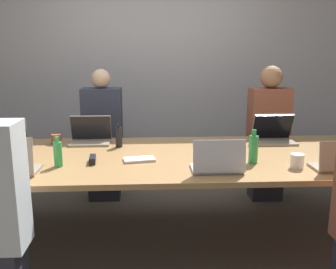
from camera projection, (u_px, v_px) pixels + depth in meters
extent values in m
plane|color=brown|center=(154.00, 239.00, 3.14)|extent=(24.00, 24.00, 0.00)
cube|color=#ADADB2|center=(151.00, 63.00, 4.58)|extent=(12.00, 0.06, 2.80)
cube|color=#9E7547|center=(153.00, 158.00, 2.99)|extent=(4.25, 1.30, 0.04)
cube|color=silver|center=(216.00, 169.00, 2.63)|extent=(0.35, 0.22, 0.02)
cube|color=silver|center=(219.00, 156.00, 2.50)|extent=(0.36, 0.03, 0.22)
cube|color=black|center=(219.00, 156.00, 2.51)|extent=(0.35, 0.03, 0.22)
cylinder|color=green|center=(253.00, 150.00, 2.77)|extent=(0.07, 0.07, 0.21)
cylinder|color=green|center=(254.00, 133.00, 2.74)|extent=(0.03, 0.03, 0.05)
cube|color=gray|center=(90.00, 143.00, 3.36)|extent=(0.36, 0.23, 0.02)
cube|color=gray|center=(91.00, 127.00, 3.42)|extent=(0.36, 0.07, 0.23)
cube|color=black|center=(91.00, 128.00, 3.41)|extent=(0.36, 0.07, 0.22)
cube|color=#2D2D38|center=(105.00, 178.00, 3.98)|extent=(0.32, 0.24, 0.45)
cube|color=#33384C|center=(103.00, 123.00, 3.85)|extent=(0.40, 0.24, 0.73)
sphere|color=beige|center=(101.00, 79.00, 3.75)|extent=(0.19, 0.19, 0.19)
cylinder|color=brown|center=(56.00, 139.00, 3.36)|extent=(0.09, 0.09, 0.09)
cylinder|color=black|center=(119.00, 137.00, 3.24)|extent=(0.06, 0.06, 0.17)
cylinder|color=black|center=(118.00, 126.00, 3.22)|extent=(0.03, 0.03, 0.04)
cube|color=gray|center=(4.00, 145.00, 3.27)|extent=(0.35, 0.22, 0.02)
cube|color=gray|center=(7.00, 130.00, 3.34)|extent=(0.35, 0.06, 0.22)
cube|color=black|center=(6.00, 130.00, 3.33)|extent=(0.35, 0.06, 0.22)
cube|color=gray|center=(333.00, 167.00, 2.65)|extent=(0.30, 0.20, 0.02)
cylinder|color=white|center=(297.00, 161.00, 2.66)|extent=(0.09, 0.09, 0.10)
cube|color=gray|center=(14.00, 170.00, 2.59)|extent=(0.35, 0.25, 0.02)
cube|color=gray|center=(5.00, 157.00, 2.44)|extent=(0.36, 0.04, 0.25)
cube|color=silver|center=(6.00, 156.00, 2.45)|extent=(0.35, 0.04, 0.25)
cylinder|color=green|center=(58.00, 154.00, 2.69)|extent=(0.06, 0.06, 0.18)
cylinder|color=green|center=(57.00, 139.00, 2.67)|extent=(0.03, 0.03, 0.04)
cube|color=gray|center=(274.00, 142.00, 3.39)|extent=(0.36, 0.25, 0.02)
cube|color=gray|center=(272.00, 126.00, 3.45)|extent=(0.36, 0.12, 0.24)
cube|color=black|center=(273.00, 127.00, 3.44)|extent=(0.36, 0.11, 0.24)
cube|color=#2D2D38|center=(265.00, 178.00, 3.98)|extent=(0.32, 0.24, 0.45)
cube|color=brown|center=(269.00, 123.00, 3.85)|extent=(0.40, 0.24, 0.73)
sphere|color=#9E7051|center=(271.00, 77.00, 3.75)|extent=(0.23, 0.23, 0.23)
cube|color=black|center=(93.00, 159.00, 2.80)|extent=(0.06, 0.15, 0.05)
cube|color=silver|center=(139.00, 159.00, 2.85)|extent=(0.25, 0.17, 0.02)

